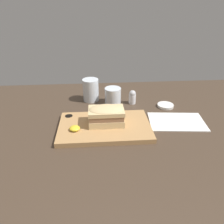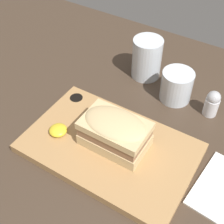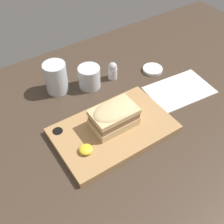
% 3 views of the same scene
% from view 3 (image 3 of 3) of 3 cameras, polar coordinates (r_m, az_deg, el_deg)
% --- Properties ---
extents(dining_table, '(1.80, 1.08, 0.02)m').
position_cam_3_polar(dining_table, '(0.80, 0.45, -7.79)').
color(dining_table, '#423326').
rests_on(dining_table, ground).
extents(serving_board, '(0.34, 0.22, 0.02)m').
position_cam_3_polar(serving_board, '(0.82, 0.24, -3.62)').
color(serving_board, tan).
rests_on(serving_board, dining_table).
extents(sandwich, '(0.13, 0.08, 0.07)m').
position_cam_3_polar(sandwich, '(0.80, 0.41, -0.75)').
color(sandwich, '#DBBC84').
rests_on(sandwich, serving_board).
extents(mustard_dollop, '(0.04, 0.04, 0.02)m').
position_cam_3_polar(mustard_dollop, '(0.76, -5.36, -7.58)').
color(mustard_dollop, yellow).
rests_on(mustard_dollop, serving_board).
extents(water_glass, '(0.07, 0.07, 0.11)m').
position_cam_3_polar(water_glass, '(0.95, -11.26, 6.54)').
color(water_glass, silver).
rests_on(water_glass, dining_table).
extents(wine_glass, '(0.07, 0.07, 0.08)m').
position_cam_3_polar(wine_glass, '(0.96, -4.61, 6.99)').
color(wine_glass, silver).
rests_on(wine_glass, dining_table).
extents(napkin, '(0.23, 0.16, 0.00)m').
position_cam_3_polar(napkin, '(0.99, 13.55, 4.34)').
color(napkin, white).
rests_on(napkin, dining_table).
extents(salt_shaker, '(0.03, 0.03, 0.06)m').
position_cam_3_polar(salt_shaker, '(0.99, 0.13, 8.44)').
color(salt_shaker, white).
rests_on(salt_shaker, dining_table).
extents(condiment_dish, '(0.07, 0.07, 0.01)m').
position_cam_3_polar(condiment_dish, '(1.05, 8.25, 8.55)').
color(condiment_dish, white).
rests_on(condiment_dish, dining_table).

